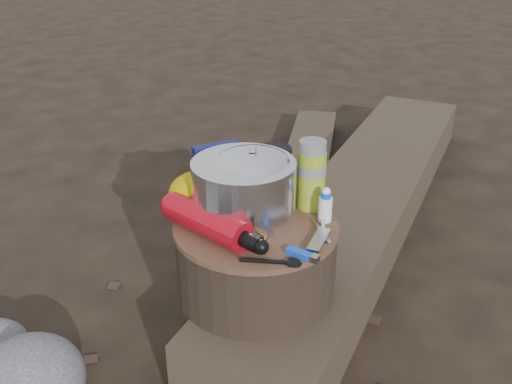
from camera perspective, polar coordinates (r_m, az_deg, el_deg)
name	(u,v)px	position (r m, az deg, el deg)	size (l,w,h in m)	color
ground	(256,342)	(1.72, 0.00, -14.43)	(60.00, 60.00, 0.00)	black
stump	(256,286)	(1.60, 0.00, -9.20)	(0.42, 0.42, 0.39)	black
log_main	(363,202)	(2.27, 10.38, -1.01)	(0.37, 2.18, 0.18)	#3D3024
log_small	(308,159)	(2.74, 5.09, 3.27)	(0.20, 1.11, 0.09)	#3D3024
foil_windscreen	(244,191)	(1.48, -1.21, 0.07)	(0.26, 0.26, 0.16)	white
camping_pot	(252,184)	(1.49, -0.34, 0.75)	(0.19, 0.19, 0.19)	silver
fuel_bottle	(207,222)	(1.43, -4.76, -2.91)	(0.08, 0.32, 0.08)	#B90C1B
thermos	(311,175)	(1.55, 5.44, 1.66)	(0.07, 0.07, 0.19)	#8FA725
travel_mug	(274,172)	(1.62, 1.77, 1.98)	(0.09, 0.09, 0.14)	black
stuff_sack	(197,191)	(1.55, -5.76, 0.09)	(0.15, 0.13, 0.10)	#B99B00
food_pouch	(217,172)	(1.59, -3.78, 1.94)	(0.13, 0.03, 0.16)	#0E1353
lighter	(299,253)	(1.37, 4.25, -5.96)	(0.02, 0.08, 0.02)	blue
multitool	(319,241)	(1.42, 6.14, -4.79)	(0.03, 0.11, 0.02)	#ADADB1
pot_grabber	(321,230)	(1.47, 6.37, -3.73)	(0.03, 0.12, 0.01)	#ADADB1
spork	(266,261)	(1.34, 0.93, -6.73)	(0.03, 0.14, 0.01)	black
squeeze_bottle	(325,206)	(1.50, 6.78, -1.38)	(0.04, 0.04, 0.08)	white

